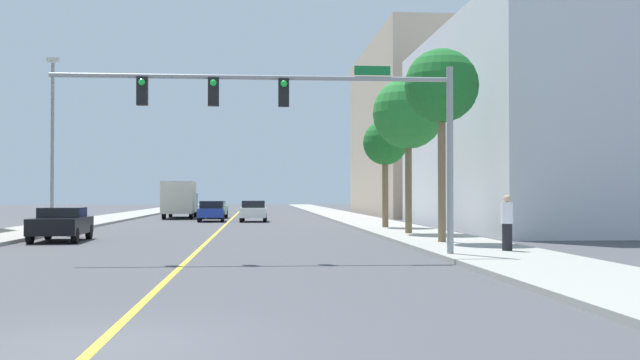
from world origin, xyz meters
The scene contains 17 objects.
ground centered at (0.00, 42.00, 0.00)m, with size 192.00×192.00×0.00m, color #47474C.
sidewalk_left centered at (-9.45, 42.00, 0.07)m, with size 3.93×168.00×0.15m, color #9E9B93.
sidewalk_right centered at (9.45, 42.00, 0.07)m, with size 3.93×168.00×0.15m, color #9E9B93.
lane_marking_center centered at (0.00, 42.00, 0.00)m, with size 0.16×144.00×0.01m, color yellow.
building_right_near centered at (20.74, 32.76, 5.78)m, with size 16.43×23.48×11.55m, color silver.
building_right_far centered at (18.85, 61.94, 8.07)m, with size 12.66×27.19×16.14m, color tan.
traffic_signal_mast centered at (3.58, 12.76, 4.50)m, with size 12.01×0.36×5.68m.
street_lamp centered at (-7.98, 28.25, 4.83)m, with size 0.56×0.28×8.50m.
palm_near centered at (9.00, 18.36, 5.99)m, with size 2.81×2.81×7.33m.
palm_mid centered at (9.02, 24.85, 5.67)m, with size 3.32×3.32×7.22m.
palm_far centered at (9.03, 31.33, 4.69)m, with size 2.45×2.45×5.86m.
car_white centered at (1.78, 44.36, 0.76)m, with size 1.94×3.97×1.49m.
car_green centered at (-1.35, 51.96, 0.75)m, with size 1.92×4.13×1.42m.
car_blue centered at (-1.26, 45.00, 0.76)m, with size 1.98×4.46×1.47m.
car_black centered at (-6.04, 22.28, 0.73)m, with size 2.07×4.20×1.39m.
delivery_truck centered at (-4.27, 52.95, 1.59)m, with size 2.65×9.01×2.96m.
pedestrian centered at (9.98, 13.75, 1.04)m, with size 0.38×0.38×1.77m.
Camera 1 is at (2.04, -9.99, 1.94)m, focal length 42.83 mm.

